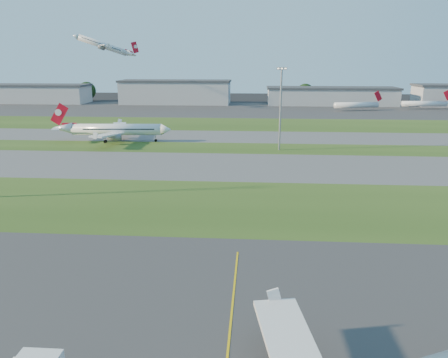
# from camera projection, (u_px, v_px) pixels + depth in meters

# --- Properties ---
(grass_strip_a) EXTENTS (300.00, 34.00, 0.01)m
(grass_strip_a) POSITION_uv_depth(u_px,v_px,m) (217.00, 205.00, 87.21)
(grass_strip_a) COLOR #284316
(grass_strip_a) RESTS_ON ground
(taxiway_a) EXTENTS (300.00, 32.00, 0.01)m
(taxiway_a) POSITION_uv_depth(u_px,v_px,m) (228.00, 166.00, 118.94)
(taxiway_a) COLOR #515154
(taxiway_a) RESTS_ON ground
(grass_strip_b) EXTENTS (300.00, 18.00, 0.01)m
(grass_strip_b) POSITION_uv_depth(u_px,v_px,m) (233.00, 148.00, 142.99)
(grass_strip_b) COLOR #284316
(grass_strip_b) RESTS_ON ground
(taxiway_b) EXTENTS (300.00, 26.00, 0.01)m
(taxiway_b) POSITION_uv_depth(u_px,v_px,m) (236.00, 137.00, 164.15)
(taxiway_b) COLOR #515154
(taxiway_b) RESTS_ON ground
(grass_strip_c) EXTENTS (300.00, 40.00, 0.01)m
(grass_strip_c) POSITION_uv_depth(u_px,v_px,m) (239.00, 124.00, 195.88)
(grass_strip_c) COLOR #284316
(grass_strip_c) RESTS_ON ground
(apron_far) EXTENTS (400.00, 80.00, 0.01)m
(apron_far) POSITION_uv_depth(u_px,v_px,m) (243.00, 109.00, 253.59)
(apron_far) COLOR #333335
(apron_far) RESTS_ON ground
(airliner_taxiing) EXTENTS (38.80, 32.86, 12.10)m
(airliner_taxiing) POSITION_uv_depth(u_px,v_px,m) (116.00, 130.00, 153.01)
(airliner_taxiing) COLOR white
(airliner_taxiing) RESTS_ON ground
(airliner_departing) EXTENTS (32.33, 27.36, 10.56)m
(airliner_departing) POSITION_uv_depth(u_px,v_px,m) (103.00, 45.00, 247.38)
(airliner_departing) COLOR white
(mini_jet_near) EXTENTS (28.11, 9.61, 9.48)m
(mini_jet_near) POSITION_uv_depth(u_px,v_px,m) (357.00, 105.00, 246.60)
(mini_jet_near) COLOR white
(mini_jet_near) RESTS_ON ground
(mini_jet_far) EXTENTS (28.63, 5.37, 9.48)m
(mini_jet_far) POSITION_uv_depth(u_px,v_px,m) (425.00, 104.00, 253.44)
(mini_jet_far) COLOR white
(mini_jet_far) RESTS_ON ground
(light_mast_centre) EXTENTS (3.20, 0.70, 25.80)m
(light_mast_centre) POSITION_uv_depth(u_px,v_px,m) (281.00, 103.00, 136.09)
(light_mast_centre) COLOR gray
(light_mast_centre) RESTS_ON ground
(hangar_far_west) EXTENTS (91.80, 23.00, 12.20)m
(hangar_far_west) POSITION_uv_depth(u_px,v_px,m) (20.00, 93.00, 291.31)
(hangar_far_west) COLOR #9EA0A6
(hangar_far_west) RESTS_ON ground
(hangar_west) EXTENTS (71.40, 23.00, 15.20)m
(hangar_west) POSITION_uv_depth(u_px,v_px,m) (176.00, 92.00, 283.57)
(hangar_west) COLOR #9EA0A6
(hangar_west) RESTS_ON ground
(hangar_east) EXTENTS (81.60, 23.00, 11.20)m
(hangar_east) POSITION_uv_depth(u_px,v_px,m) (331.00, 96.00, 277.11)
(hangar_east) COLOR #9EA0A6
(hangar_east) RESTS_ON ground
(tree_west) EXTENTS (12.10, 12.10, 13.20)m
(tree_west) POSITION_uv_depth(u_px,v_px,m) (87.00, 91.00, 302.67)
(tree_west) COLOR black
(tree_west) RESTS_ON ground
(tree_mid_west) EXTENTS (9.90, 9.90, 10.80)m
(tree_mid_west) POSITION_uv_depth(u_px,v_px,m) (215.00, 94.00, 292.88)
(tree_mid_west) COLOR black
(tree_mid_west) RESTS_ON ground
(tree_mid_east) EXTENTS (11.55, 11.55, 12.60)m
(tree_mid_east) POSITION_uv_depth(u_px,v_px,m) (305.00, 92.00, 291.31)
(tree_mid_east) COLOR black
(tree_mid_east) RESTS_ON ground
(tree_east) EXTENTS (10.45, 10.45, 11.40)m
(tree_east) POSITION_uv_depth(u_px,v_px,m) (422.00, 94.00, 284.31)
(tree_east) COLOR black
(tree_east) RESTS_ON ground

